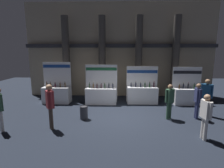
{
  "coord_description": "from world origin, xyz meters",
  "views": [
    {
      "loc": [
        -0.15,
        -7.9,
        3.09
      ],
      "look_at": [
        -0.46,
        1.32,
        1.38
      ],
      "focal_mm": 27.93,
      "sensor_mm": 36.0,
      "label": 1
    }
  ],
  "objects": [
    {
      "name": "visitor_5",
      "position": [
        -2.83,
        -1.34,
        1.11
      ],
      "size": [
        0.4,
        0.43,
        1.84
      ],
      "rotation": [
        0.0,
        0.0,
        2.19
      ],
      "color": "#47382D",
      "rests_on": "ground_plane"
    },
    {
      "name": "ground_plane",
      "position": [
        0.0,
        0.0,
        0.0
      ],
      "size": [
        25.58,
        25.58,
        0.0
      ],
      "primitive_type": "plane",
      "color": "black"
    },
    {
      "name": "hall_colonnade",
      "position": [
        0.0,
        4.19,
        3.09
      ],
      "size": [
        12.79,
        1.12,
        6.34
      ],
      "color": "tan",
      "rests_on": "ground_plane"
    },
    {
      "name": "exhibitor_booth_2",
      "position": [
        1.34,
        2.45,
        0.59
      ],
      "size": [
        1.89,
        0.66,
        2.22
      ],
      "color": "white",
      "rests_on": "ground_plane"
    },
    {
      "name": "exhibitor_booth_3",
      "position": [
        3.99,
        2.27,
        0.57
      ],
      "size": [
        1.7,
        0.66,
        2.2
      ],
      "color": "white",
      "rests_on": "ground_plane"
    },
    {
      "name": "visitor_1",
      "position": [
        2.23,
        -0.1,
        0.97
      ],
      "size": [
        0.45,
        0.38,
        1.64
      ],
      "rotation": [
        0.0,
        0.0,
        0.52
      ],
      "color": "#33563D",
      "rests_on": "ground_plane"
    },
    {
      "name": "exhibitor_booth_1",
      "position": [
        -1.15,
        2.25,
        0.59
      ],
      "size": [
        1.92,
        0.66,
        2.33
      ],
      "color": "white",
      "rests_on": "ground_plane"
    },
    {
      "name": "exhibitor_booth_0",
      "position": [
        -3.88,
        2.31,
        0.61
      ],
      "size": [
        1.7,
        0.71,
        2.47
      ],
      "color": "white",
      "rests_on": "ground_plane"
    },
    {
      "name": "trash_bin",
      "position": [
        -1.72,
        -0.25,
        0.31
      ],
      "size": [
        0.36,
        0.36,
        0.62
      ],
      "color": "#38383D",
      "rests_on": "ground_plane"
    },
    {
      "name": "visitor_3",
      "position": [
        4.15,
        0.43,
        1.1
      ],
      "size": [
        0.46,
        0.45,
        1.81
      ],
      "rotation": [
        0.0,
        0.0,
        2.42
      ],
      "color": "silver",
      "rests_on": "ground_plane"
    },
    {
      "name": "visitor_4",
      "position": [
        2.92,
        -2.02,
        0.98
      ],
      "size": [
        0.24,
        0.58,
        1.66
      ],
      "rotation": [
        0.0,
        0.0,
        4.82
      ],
      "color": "silver",
      "rests_on": "ground_plane"
    },
    {
      "name": "visitor_0",
      "position": [
        3.53,
        -0.01,
        0.98
      ],
      "size": [
        0.23,
        0.52,
        1.67
      ],
      "rotation": [
        0.0,
        0.0,
        1.51
      ],
      "color": "navy",
      "rests_on": "ground_plane"
    }
  ]
}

